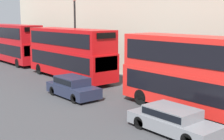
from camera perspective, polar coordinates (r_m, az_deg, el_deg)
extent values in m
cube|color=red|center=(17.99, 16.52, -3.81)|extent=(2.55, 10.72, 2.07)
cube|color=red|center=(17.64, 16.83, 2.61)|extent=(2.50, 10.51, 1.99)
cube|color=black|center=(17.94, 16.56, -3.04)|extent=(2.59, 9.86, 1.16)
cube|color=black|center=(17.63, 16.85, 2.93)|extent=(2.59, 9.86, 1.19)
cylinder|color=black|center=(19.67, 5.40, -4.96)|extent=(0.30, 1.00, 1.00)
cylinder|color=black|center=(21.28, 9.71, -3.94)|extent=(0.30, 1.00, 1.00)
cube|color=#B20C0F|center=(28.07, -7.74, 1.43)|extent=(2.55, 10.60, 2.26)
cube|color=#B20C0F|center=(27.86, -7.83, 5.60)|extent=(2.50, 10.38, 1.84)
cube|color=black|center=(28.03, -7.75, 1.98)|extent=(2.59, 9.75, 1.27)
cube|color=black|center=(27.85, -7.84, 5.79)|extent=(2.59, 9.75, 1.10)
cube|color=black|center=(23.73, -1.03, 1.13)|extent=(2.17, 0.06, 1.13)
cube|color=black|center=(23.51, -1.04, 6.31)|extent=(1.78, 0.06, 0.44)
cylinder|color=black|center=(24.57, -5.36, -2.01)|extent=(0.30, 1.00, 1.00)
cylinder|color=black|center=(25.88, -1.23, -1.38)|extent=(0.30, 1.00, 1.00)
cylinder|color=black|center=(30.88, -13.10, 0.17)|extent=(0.30, 1.00, 1.00)
cylinder|color=black|center=(31.93, -9.49, 0.60)|extent=(0.30, 1.00, 1.00)
cube|color=#A80F14|center=(39.43, -17.60, 3.41)|extent=(2.55, 11.10, 2.25)
cube|color=#A80F14|center=(39.28, -17.76, 6.47)|extent=(2.50, 10.87, 1.98)
cube|color=black|center=(39.41, -17.62, 3.80)|extent=(2.59, 10.21, 1.26)
cube|color=black|center=(39.27, -17.77, 6.62)|extent=(2.59, 10.21, 1.19)
cube|color=black|center=(34.35, -14.17, 3.46)|extent=(2.17, 0.06, 1.12)
cube|color=black|center=(34.20, -14.32, 7.22)|extent=(1.78, 0.06, 0.47)
cylinder|color=black|center=(35.50, -16.80, 1.22)|extent=(0.30, 1.00, 1.00)
cylinder|color=black|center=(36.41, -13.54, 1.57)|extent=(0.30, 1.00, 1.00)
cylinder|color=black|center=(43.60, -18.13, 2.65)|extent=(0.30, 1.00, 1.00)
cube|color=slate|center=(15.22, 11.16, -9.60)|extent=(1.83, 4.52, 0.59)
cube|color=slate|center=(15.12, 10.90, -7.59)|extent=(1.61, 2.49, 0.48)
cube|color=black|center=(15.11, 10.90, -7.50)|extent=(1.64, 2.36, 0.31)
cylinder|color=black|center=(13.85, 13.71, -12.35)|extent=(0.22, 0.64, 0.64)
cylinder|color=black|center=(15.09, 17.44, -10.66)|extent=(0.22, 0.64, 0.64)
cylinder|color=black|center=(15.62, 5.08, -9.54)|extent=(0.22, 0.64, 0.64)
cylinder|color=black|center=(16.73, 9.05, -8.31)|extent=(0.22, 0.64, 0.64)
cube|color=#1E2338|center=(21.59, -7.14, -3.60)|extent=(1.78, 4.34, 0.69)
cube|color=#1E2338|center=(21.55, -7.33, -1.93)|extent=(1.57, 2.39, 0.55)
cube|color=black|center=(21.54, -7.33, -1.86)|extent=(1.61, 2.27, 0.35)
cylinder|color=black|center=(20.10, -6.88, -5.20)|extent=(0.22, 0.64, 0.64)
cylinder|color=black|center=(20.95, -3.27, -4.53)|extent=(0.22, 0.64, 0.64)
cylinder|color=black|center=(22.42, -10.73, -3.74)|extent=(0.22, 0.64, 0.64)
cylinder|color=black|center=(23.19, -7.34, -3.20)|extent=(0.22, 0.64, 0.64)
cylinder|color=black|center=(30.09, -6.75, 5.80)|extent=(0.18, 0.18, 6.93)
cylinder|color=maroon|center=(21.19, 17.94, -3.55)|extent=(0.36, 0.36, 1.56)
sphere|color=tan|center=(21.01, 18.07, -1.19)|extent=(0.22, 0.22, 0.22)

